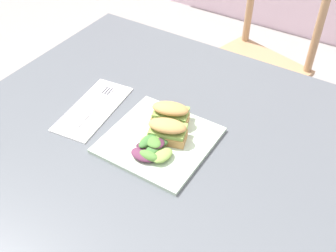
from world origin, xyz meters
The scene contains 8 objects.
dining_table centered at (0.14, 0.07, 0.62)m, with size 1.15×1.00×0.74m.
chair_wooden_far centered at (0.01, 0.97, 0.45)m, with size 0.49×0.49×0.87m.
plate_lunch centered at (0.09, 0.11, 0.74)m, with size 0.24×0.24×0.01m, color beige.
sandwich_half_front centered at (0.11, 0.12, 0.78)m, with size 0.10×0.08×0.06m.
sandwich_half_back centered at (0.08, 0.18, 0.78)m, with size 0.10×0.08×0.06m.
salad_mixed_greens centered at (0.10, 0.08, 0.77)m, with size 0.10×0.12×0.03m.
napkin_folded centered at (-0.13, 0.12, 0.74)m, with size 0.11×0.24×0.00m, color white.
fork_on_napkin centered at (-0.13, 0.14, 0.75)m, with size 0.05×0.19×0.00m.
Camera 1 is at (0.48, -0.47, 1.42)m, focal length 43.44 mm.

